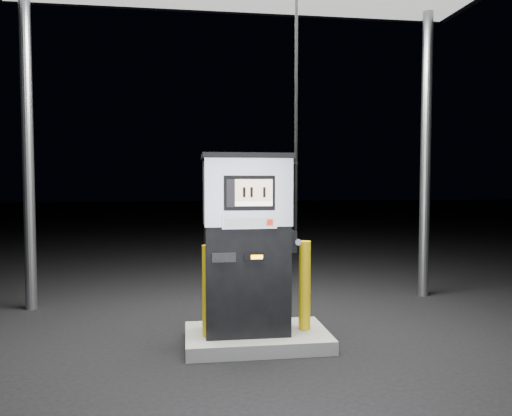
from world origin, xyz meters
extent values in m
plane|color=black|center=(0.00, 0.00, 0.00)|extent=(80.00, 80.00, 0.00)
cube|color=#5D5E59|center=(0.00, 0.00, 0.07)|extent=(1.60, 1.00, 0.15)
cylinder|color=gray|center=(-3.00, 2.00, 2.25)|extent=(0.16, 0.16, 4.50)
cylinder|color=gray|center=(3.00, 2.00, 2.25)|extent=(0.16, 0.16, 4.50)
cube|color=black|center=(0.00, 2.50, 4.67)|extent=(7.00, 0.08, 0.37)
cube|color=black|center=(-0.12, -0.02, 0.76)|extent=(0.92, 0.54, 1.21)
cube|color=silver|center=(-0.12, -0.02, 1.72)|extent=(0.94, 0.55, 0.73)
cube|color=black|center=(-0.12, -0.02, 2.12)|extent=(0.98, 0.59, 0.06)
cube|color=black|center=(-0.12, -0.30, 1.72)|extent=(0.54, 0.03, 0.37)
cube|color=beige|center=(-0.08, -0.31, 1.75)|extent=(0.40, 0.00, 0.23)
cube|color=white|center=(-0.08, -0.31, 1.61)|extent=(0.40, 0.00, 0.05)
cube|color=silver|center=(-0.12, -0.30, 1.41)|extent=(0.58, 0.03, 0.14)
cube|color=#9DA0A5|center=(-0.12, -0.31, 1.41)|extent=(0.53, 0.01, 0.10)
cube|color=#A8220B|center=(0.09, -0.32, 1.41)|extent=(0.07, 0.00, 0.07)
cube|color=black|center=(-0.07, -0.29, 1.04)|extent=(0.21, 0.02, 0.09)
cube|color=orange|center=(-0.04, -0.31, 1.04)|extent=(0.13, 0.00, 0.04)
cube|color=black|center=(-0.39, -0.30, 1.04)|extent=(0.25, 0.02, 0.10)
cube|color=black|center=(0.39, -0.02, 1.17)|extent=(0.10, 0.17, 0.24)
cylinder|color=gray|center=(0.45, -0.02, 1.17)|extent=(0.07, 0.21, 0.07)
cylinder|color=black|center=(0.43, -0.07, 2.79)|extent=(0.03, 0.03, 3.00)
cylinder|color=gold|center=(-0.55, -0.10, 0.65)|extent=(0.17, 0.17, 1.00)
cylinder|color=gold|center=(0.55, -0.01, 0.66)|extent=(0.15, 0.15, 1.02)
camera|label=1|loc=(-0.79, -5.49, 1.85)|focal=35.00mm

